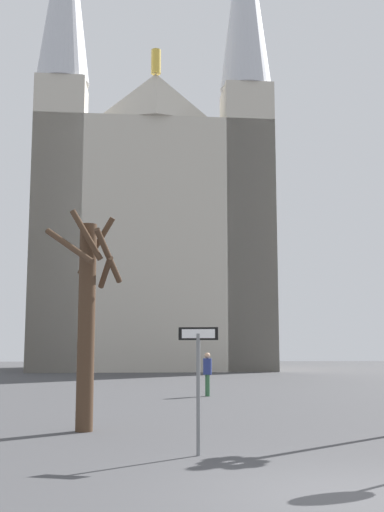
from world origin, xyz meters
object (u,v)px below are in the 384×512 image
object	(u,v)px
one_way_arrow_sign	(198,372)
bare_tree	(87,314)
cathedral	(153,220)
pedestrian_standing	(207,370)

from	to	relation	value
one_way_arrow_sign	bare_tree	bearing A→B (deg)	125.82
one_way_arrow_sign	bare_tree	distance (m)	4.07
bare_tree	cathedral	bearing A→B (deg)	87.32
cathedral	bare_tree	xyz separation A→B (m)	(-1.53, -32.68, -8.60)
cathedral	pedestrian_standing	size ratio (longest dim) A/B	23.29
bare_tree	one_way_arrow_sign	bearing A→B (deg)	-54.18
one_way_arrow_sign	pedestrian_standing	size ratio (longest dim) A/B	1.40
one_way_arrow_sign	bare_tree	xyz separation A→B (m)	(-2.28, 3.16, 1.16)
cathedral	bare_tree	world-z (taller)	cathedral
cathedral	one_way_arrow_sign	bearing A→B (deg)	-88.80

